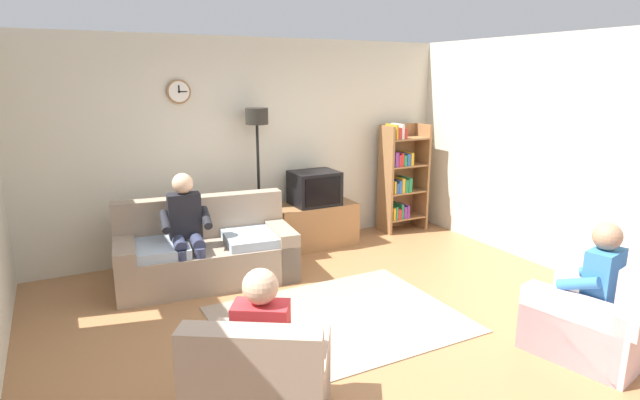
# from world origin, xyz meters

# --- Properties ---
(ground_plane) EXTENTS (12.00, 12.00, 0.00)m
(ground_plane) POSITION_xyz_m (0.00, 0.00, 0.00)
(ground_plane) COLOR #9E6B42
(back_wall_assembly) EXTENTS (6.20, 0.17, 2.70)m
(back_wall_assembly) POSITION_xyz_m (-0.00, 2.66, 1.35)
(back_wall_assembly) COLOR beige
(back_wall_assembly) RESTS_ON ground_plane
(right_wall) EXTENTS (0.12, 5.80, 2.70)m
(right_wall) POSITION_xyz_m (2.86, 0.00, 1.35)
(right_wall) COLOR beige
(right_wall) RESTS_ON ground_plane
(couch) EXTENTS (1.99, 1.09, 0.90)m
(couch) POSITION_xyz_m (-0.90, 1.74, 0.31)
(couch) COLOR gray
(couch) RESTS_ON ground_plane
(tv_stand) EXTENTS (1.10, 0.56, 0.58)m
(tv_stand) POSITION_xyz_m (0.70, 2.25, 0.29)
(tv_stand) COLOR olive
(tv_stand) RESTS_ON ground_plane
(tv) EXTENTS (0.60, 0.49, 0.44)m
(tv) POSITION_xyz_m (0.70, 2.23, 0.80)
(tv) COLOR black
(tv) RESTS_ON tv_stand
(bookshelf) EXTENTS (0.68, 0.36, 1.58)m
(bookshelf) POSITION_xyz_m (2.15, 2.32, 0.79)
(bookshelf) COLOR olive
(bookshelf) RESTS_ON ground_plane
(floor_lamp) EXTENTS (0.28, 0.28, 1.85)m
(floor_lamp) POSITION_xyz_m (-0.03, 2.35, 1.45)
(floor_lamp) COLOR black
(floor_lamp) RESTS_ON ground_plane
(armchair_near_window) EXTENTS (1.14, 1.17, 0.90)m
(armchair_near_window) POSITION_xyz_m (-1.27, -0.91, 0.29)
(armchair_near_window) COLOR tan
(armchair_near_window) RESTS_ON ground_plane
(armchair_near_bookshelf) EXTENTS (0.98, 1.04, 0.90)m
(armchair_near_bookshelf) POSITION_xyz_m (1.50, -1.26, 0.29)
(armchair_near_bookshelf) COLOR beige
(armchair_near_bookshelf) RESTS_ON ground_plane
(area_rug) EXTENTS (2.20, 1.70, 0.01)m
(area_rug) POSITION_xyz_m (-0.07, 0.22, 0.01)
(area_rug) COLOR gray
(area_rug) RESTS_ON ground_plane
(person_on_couch) EXTENTS (0.54, 0.57, 1.24)m
(person_on_couch) POSITION_xyz_m (-1.13, 1.63, 0.70)
(person_on_couch) COLOR black
(person_on_couch) RESTS_ON ground_plane
(person_in_left_armchair) EXTENTS (0.61, 0.64, 1.12)m
(person_in_left_armchair) POSITION_xyz_m (-1.22, -0.83, 0.60)
(person_in_left_armchair) COLOR red
(person_in_left_armchair) RESTS_ON ground_plane
(person_in_right_armchair) EXTENTS (0.57, 0.59, 1.12)m
(person_in_right_armchair) POSITION_xyz_m (1.48, -1.17, 0.60)
(person_in_right_armchair) COLOR #3372B2
(person_in_right_armchair) RESTS_ON ground_plane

